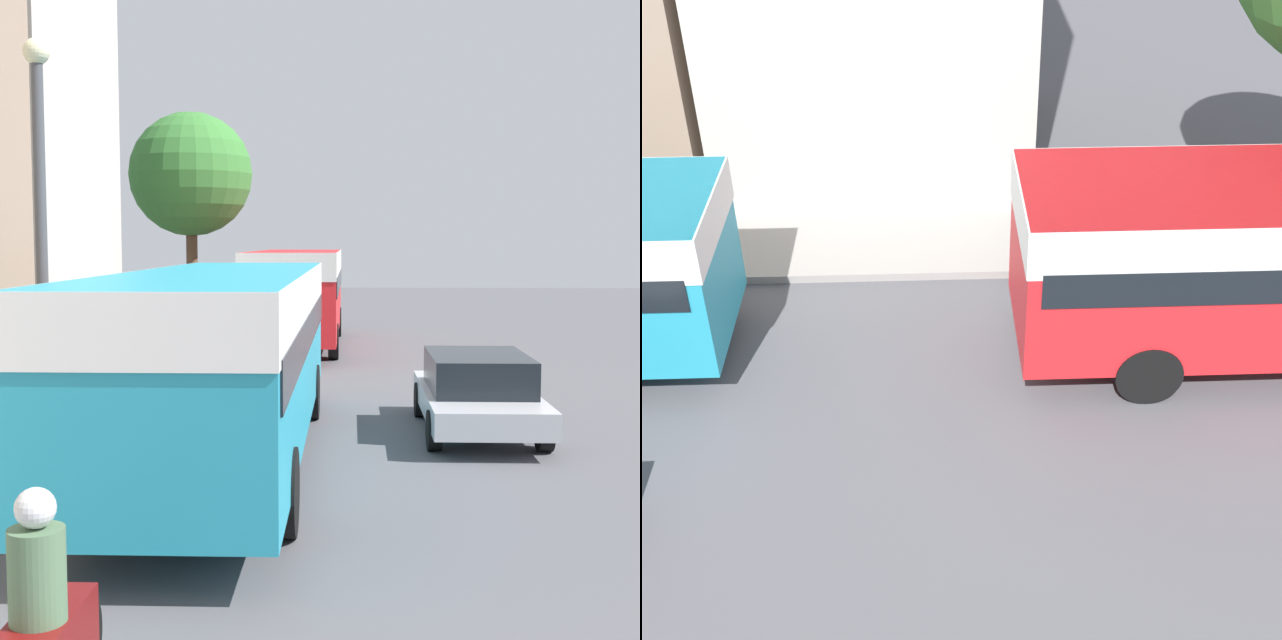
% 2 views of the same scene
% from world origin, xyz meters
% --- Properties ---
extents(bus_lead, '(2.62, 10.68, 2.82)m').
position_xyz_m(bus_lead, '(-2.03, 9.71, 1.85)').
color(bus_lead, teal).
rests_on(bus_lead, ground_plane).
extents(bus_following, '(2.62, 9.82, 2.97)m').
position_xyz_m(bus_following, '(-1.80, 24.33, 1.93)').
color(bus_following, red).
rests_on(bus_following, ground_plane).
extents(car_crossing, '(1.93, 4.38, 1.35)m').
position_xyz_m(car_crossing, '(2.02, 11.92, 0.72)').
color(car_crossing, '#B7B7BC').
rests_on(car_crossing, ground_plane).
extents(street_tree, '(3.89, 3.89, 7.16)m').
position_xyz_m(street_tree, '(-5.21, 25.05, 5.34)').
color(street_tree, brown).
rests_on(street_tree, sidewalk).
extents(lamp_post, '(0.36, 0.36, 5.81)m').
position_xyz_m(lamp_post, '(-4.35, 8.85, 3.61)').
color(lamp_post, '#47474C').
rests_on(lamp_post, sidewalk).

